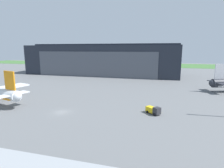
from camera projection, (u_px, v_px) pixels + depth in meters
ground_plane at (62, 112)px, 56.84m from camera, size 440.00×440.00×0.00m
grass_field_strip at (139, 65)px, 225.11m from camera, size 440.00×56.00×0.08m
maintenance_hangar at (102, 60)px, 141.29m from camera, size 109.51×34.10×22.37m
stair_truck at (153, 110)px, 55.16m from camera, size 4.66×4.42×2.30m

